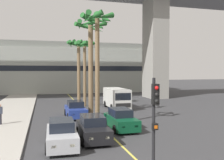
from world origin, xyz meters
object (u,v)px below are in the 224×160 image
(traffic_light_median_near, at_px, (154,118))
(palm_tree_farthest_median, at_px, (79,52))
(delivery_van, at_px, (116,98))
(car_queue_second, at_px, (75,110))
(palm_tree_near_median, at_px, (91,45))
(pedestrian_near_crosswalk, at_px, (0,114))
(car_queue_front, at_px, (62,134))
(car_queue_third, at_px, (121,120))
(palm_tree_mid_median, at_px, (85,53))
(palm_tree_far_median, at_px, (97,35))
(car_queue_fourth, at_px, (93,129))

(traffic_light_median_near, distance_m, palm_tree_farthest_median, 28.44)
(delivery_van, xyz_separation_m, traffic_light_median_near, (-4.34, -19.68, 1.43))
(car_queue_second, xyz_separation_m, delivery_van, (5.36, 4.26, 0.57))
(traffic_light_median_near, relative_size, palm_tree_near_median, 0.45)
(pedestrian_near_crosswalk, bearing_deg, car_queue_front, -57.18)
(car_queue_second, height_order, car_queue_third, same)
(car_queue_front, bearing_deg, traffic_light_median_near, -65.08)
(traffic_light_median_near, distance_m, palm_tree_mid_median, 22.94)
(car_queue_third, xyz_separation_m, palm_tree_far_median, (-1.66, 0.93, 6.47))
(palm_tree_far_median, bearing_deg, traffic_light_median_near, -90.35)
(palm_tree_far_median, height_order, palm_tree_farthest_median, palm_tree_far_median)
(car_queue_front, distance_m, traffic_light_median_near, 7.29)
(traffic_light_median_near, height_order, palm_tree_mid_median, palm_tree_mid_median)
(car_queue_front, xyz_separation_m, traffic_light_median_near, (2.96, -6.36, 1.99))
(car_queue_second, bearing_deg, delivery_van, 38.47)
(car_queue_fourth, xyz_separation_m, palm_tree_farthest_median, (1.95, 20.74, 6.43))
(car_queue_front, distance_m, delivery_van, 15.20)
(car_queue_fourth, bearing_deg, traffic_light_median_near, -82.98)
(delivery_van, xyz_separation_m, palm_tree_farthest_median, (-3.29, 8.39, 5.86))
(traffic_light_median_near, bearing_deg, pedestrian_near_crosswalk, 119.15)
(palm_tree_mid_median, distance_m, pedestrian_near_crosswalk, 13.81)
(palm_tree_far_median, relative_size, palm_tree_farthest_median, 1.01)
(car_queue_second, distance_m, car_queue_third, 6.40)
(pedestrian_near_crosswalk, bearing_deg, car_queue_third, -21.24)
(car_queue_fourth, bearing_deg, palm_tree_mid_median, 82.78)
(car_queue_front, relative_size, traffic_light_median_near, 0.99)
(delivery_van, height_order, palm_tree_far_median, palm_tree_far_median)
(car_queue_second, bearing_deg, car_queue_third, -64.66)
(car_queue_fourth, bearing_deg, car_queue_front, -154.76)
(delivery_van, xyz_separation_m, pedestrian_near_crosswalk, (-11.68, -6.52, -0.29))
(palm_tree_far_median, distance_m, palm_tree_farthest_median, 17.54)
(traffic_light_median_near, bearing_deg, palm_tree_near_median, 87.94)
(pedestrian_near_crosswalk, bearing_deg, delivery_van, 29.19)
(pedestrian_near_crosswalk, bearing_deg, palm_tree_near_median, 19.46)
(palm_tree_farthest_median, bearing_deg, car_queue_front, -100.45)
(palm_tree_farthest_median, distance_m, pedestrian_near_crosswalk, 18.19)
(palm_tree_near_median, bearing_deg, palm_tree_far_median, -95.42)
(car_queue_fourth, relative_size, palm_tree_near_median, 0.44)
(car_queue_front, distance_m, palm_tree_near_median, 11.99)
(car_queue_third, distance_m, delivery_van, 10.40)
(car_queue_second, distance_m, traffic_light_median_near, 15.58)
(car_queue_front, relative_size, palm_tree_mid_median, 0.50)
(car_queue_third, distance_m, pedestrian_near_crosswalk, 9.72)
(car_queue_second, relative_size, traffic_light_median_near, 0.98)
(car_queue_second, xyz_separation_m, palm_tree_farthest_median, (2.07, 12.65, 6.43))
(car_queue_front, relative_size, palm_tree_far_median, 0.46)
(pedestrian_near_crosswalk, bearing_deg, car_queue_fourth, -42.15)
(delivery_van, xyz_separation_m, palm_tree_mid_median, (-3.31, 2.89, 5.37))
(car_queue_front, distance_m, car_queue_fourth, 2.27)
(delivery_van, distance_m, palm_tree_farthest_median, 10.75)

